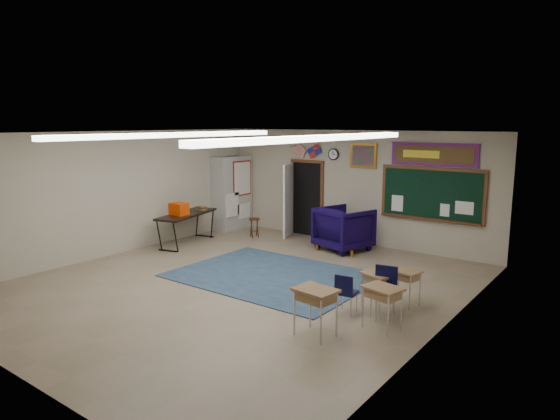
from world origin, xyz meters
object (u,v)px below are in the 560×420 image
Objects in this scene: folding_table at (187,227)px; student_desk_front_right at (404,285)px; wingback_armchair at (344,229)px; student_desk_front_left at (378,289)px; wooden_stool at (254,227)px.

student_desk_front_right is at bearing -21.20° from folding_table.
wingback_armchair is 1.87× the size of student_desk_front_left.
wooden_stool is at bearing 46.75° from folding_table.
student_desk_front_left is 1.20× the size of wooden_stool.
student_desk_front_right is (2.80, -2.78, -0.19)m from wingback_armchair.
student_desk_front_right is (0.29, 0.46, 0.00)m from student_desk_front_left.
student_desk_front_left is 6.30m from folding_table.
student_desk_front_right is at bearing -24.31° from wooden_stool.
student_desk_front_left is (2.52, -3.23, -0.19)m from wingback_armchair.
wingback_armchair is 2.24× the size of wooden_stool.
student_desk_front_left is at bearing -25.67° from folding_table.
student_desk_front_left reaches higher than wooden_stool.
wooden_stool is at bearing 166.65° from student_desk_front_right.
wingback_armchair is at bearing 146.24° from student_desk_front_right.
wingback_armchair is 0.57× the size of folding_table.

